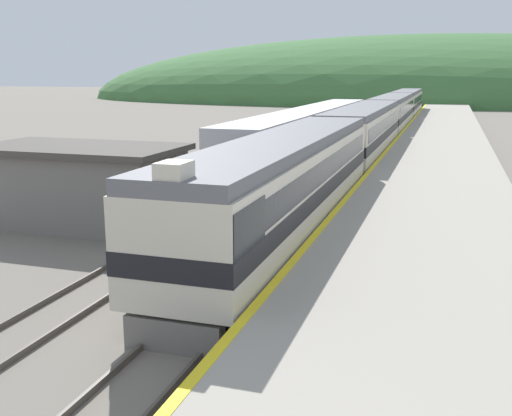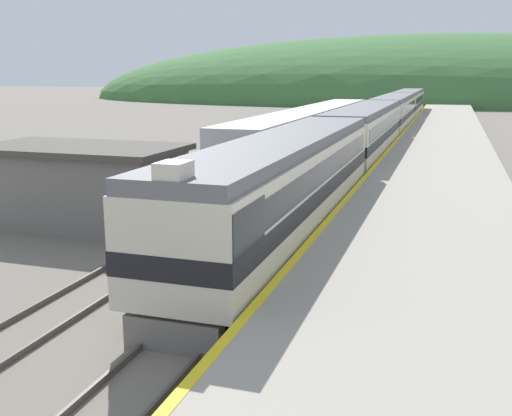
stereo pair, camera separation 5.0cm
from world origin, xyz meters
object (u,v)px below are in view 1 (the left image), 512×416
(carriage_third, at_px, (392,113))
(carriage_fourth, at_px, (407,104))
(carriage_second, at_px, (364,132))
(siding_train, at_px, (310,134))
(express_train_lead_car, at_px, (285,185))

(carriage_third, distance_m, carriage_fourth, 21.08)
(carriage_second, height_order, siding_train, carriage_second)
(carriage_third, xyz_separation_m, siding_train, (-3.80, -21.11, -0.23))
(carriage_third, bearing_deg, siding_train, -100.21)
(express_train_lead_car, bearing_deg, carriage_third, 90.00)
(carriage_third, bearing_deg, express_train_lead_car, -90.00)
(express_train_lead_car, height_order, carriage_second, express_train_lead_car)
(express_train_lead_car, bearing_deg, siding_train, 100.24)
(carriage_second, height_order, carriage_fourth, same)
(carriage_second, relative_size, carriage_third, 1.00)
(carriage_second, bearing_deg, carriage_third, 90.00)
(express_train_lead_car, distance_m, carriage_third, 42.16)
(express_train_lead_car, distance_m, carriage_fourth, 63.23)
(express_train_lead_car, distance_m, carriage_second, 21.08)
(express_train_lead_car, relative_size, carriage_third, 0.98)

